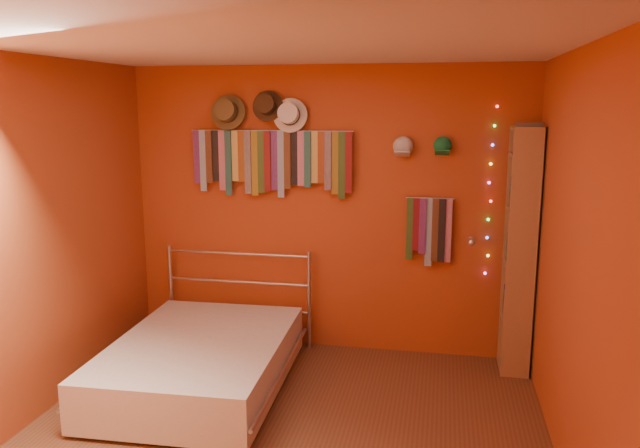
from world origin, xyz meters
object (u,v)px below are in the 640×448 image
Objects in this scene: bookshelf at (525,250)px; bed at (200,362)px; reading_lamp at (471,241)px; tie_rack at (271,159)px.

bed is at bearing -161.57° from bookshelf.
bookshelf reaches higher than reading_lamp.
bed is (-0.32, -0.97, -1.49)m from tie_rack.
tie_rack is 1.84m from reading_lamp.
reading_lamp is 0.43m from bookshelf.
reading_lamp reaches higher than bed.
bookshelf is at bearing -4.13° from tie_rack.
tie_rack is 5.28× the size of reading_lamp.
reading_lamp is at bearing 179.23° from bookshelf.
tie_rack is 1.81m from bed.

